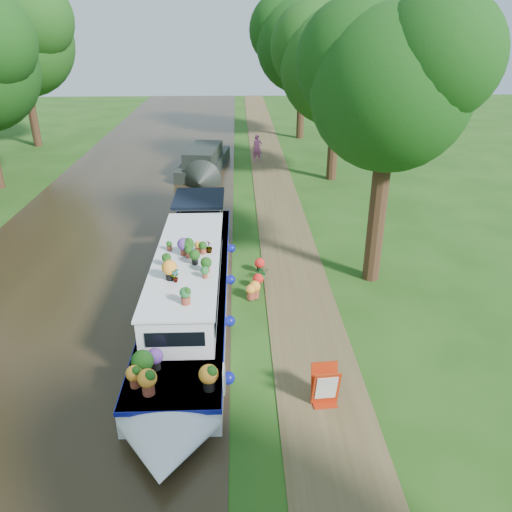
# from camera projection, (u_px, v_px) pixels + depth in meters

# --- Properties ---
(ground) EXTENTS (100.00, 100.00, 0.00)m
(ground) POSITION_uv_depth(u_px,v_px,m) (265.00, 328.00, 14.46)
(ground) COLOR #1D4611
(ground) RESTS_ON ground
(canal_water) EXTENTS (10.00, 100.00, 0.02)m
(canal_water) POSITION_uv_depth(u_px,v_px,m) (56.00, 332.00, 14.26)
(canal_water) COLOR black
(canal_water) RESTS_ON ground
(towpath) EXTENTS (2.20, 100.00, 0.03)m
(towpath) POSITION_uv_depth(u_px,v_px,m) (307.00, 327.00, 14.49)
(towpath) COLOR #4F4125
(towpath) RESTS_ON ground
(plant_boat) EXTENTS (2.29, 13.52, 2.27)m
(plant_boat) POSITION_uv_depth(u_px,v_px,m) (189.00, 287.00, 14.93)
(plant_boat) COLOR white
(plant_boat) RESTS_ON canal_water
(tree_near_overhang) EXTENTS (5.52, 5.28, 8.99)m
(tree_near_overhang) POSITION_uv_depth(u_px,v_px,m) (391.00, 77.00, 14.54)
(tree_near_overhang) COLOR #321E10
(tree_near_overhang) RESTS_ON ground
(tree_near_mid) EXTENTS (6.90, 6.60, 9.40)m
(tree_near_mid) POSITION_uv_depth(u_px,v_px,m) (338.00, 56.00, 25.49)
(tree_near_mid) COLOR #321E10
(tree_near_mid) RESTS_ON ground
(tree_near_far) EXTENTS (7.59, 7.26, 10.30)m
(tree_near_far) POSITION_uv_depth(u_px,v_px,m) (303.00, 37.00, 35.17)
(tree_near_far) COLOR #321E10
(tree_near_far) RESTS_ON ground
(tree_far_d) EXTENTS (8.05, 7.70, 10.85)m
(tree_far_d) POSITION_uv_depth(u_px,v_px,m) (18.00, 33.00, 32.60)
(tree_far_d) COLOR #321E10
(tree_far_d) RESTS_ON ground
(second_boat) EXTENTS (2.98, 7.70, 1.45)m
(second_boat) POSITION_uv_depth(u_px,v_px,m) (204.00, 162.00, 29.31)
(second_boat) COLOR black
(second_boat) RESTS_ON canal_water
(sandwich_board) EXTENTS (0.64, 0.53, 0.99)m
(sandwich_board) POSITION_uv_depth(u_px,v_px,m) (325.00, 387.00, 11.40)
(sandwich_board) COLOR #B1290C
(sandwich_board) RESTS_ON towpath
(pedestrian_pink) EXTENTS (0.67, 0.52, 1.65)m
(pedestrian_pink) POSITION_uv_depth(u_px,v_px,m) (257.00, 148.00, 31.32)
(pedestrian_pink) COLOR #CB5379
(pedestrian_pink) RESTS_ON towpath
(verge_plant) EXTENTS (0.48, 0.44, 0.47)m
(verge_plant) POSITION_uv_depth(u_px,v_px,m) (262.00, 273.00, 17.14)
(verge_plant) COLOR #216E25
(verge_plant) RESTS_ON ground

